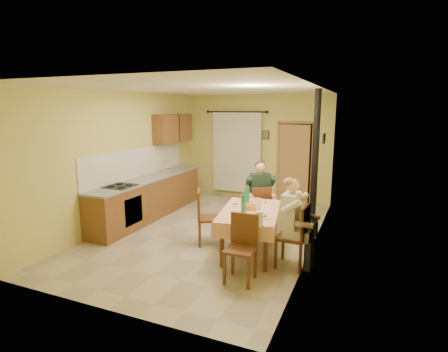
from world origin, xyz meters
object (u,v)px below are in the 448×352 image
at_px(man_far, 260,189).
at_px(man_right, 293,212).
at_px(chair_near, 241,262).
at_px(chair_left, 209,228).
at_px(stove_flue, 314,184).
at_px(chair_right, 292,249).
at_px(chair_far, 260,217).
at_px(dining_table, 250,231).

xyz_separation_m(man_far, man_right, (0.93, -1.36, 0.00)).
distance_m(chair_near, chair_left, 1.51).
xyz_separation_m(chair_near, stove_flue, (0.65, 2.27, 0.73)).
bearing_deg(chair_near, chair_left, -49.73).
relative_size(chair_near, man_right, 0.70).
relative_size(chair_left, man_right, 0.73).
bearing_deg(chair_near, chair_right, -129.78).
distance_m(chair_near, chair_right, 0.96).
bearing_deg(chair_far, chair_near, -107.07).
distance_m(dining_table, man_far, 1.22).
xyz_separation_m(chair_far, stove_flue, (1.01, 0.16, 0.74)).
bearing_deg(man_right, stove_flue, 0.51).
distance_m(chair_right, man_far, 1.76).
distance_m(chair_right, chair_left, 1.65).
height_order(dining_table, chair_far, chair_far).
relative_size(chair_near, chair_right, 0.96).
height_order(chair_far, stove_flue, stove_flue).
relative_size(chair_left, man_far, 0.73).
xyz_separation_m(chair_near, chair_right, (0.59, 0.76, 0.00)).
height_order(dining_table, man_far, man_far).
xyz_separation_m(dining_table, man_far, (-0.16, 1.11, 0.50)).
height_order(dining_table, chair_right, chair_right).
distance_m(chair_right, man_right, 0.59).
height_order(chair_far, man_far, man_far).
relative_size(man_far, man_right, 1.00).
height_order(chair_far, chair_near, chair_near).
relative_size(chair_far, man_far, 0.68).
relative_size(dining_table, chair_far, 1.80).
relative_size(chair_far, chair_right, 0.94).
bearing_deg(stove_flue, man_far, -171.41).
xyz_separation_m(chair_far, man_right, (0.92, -1.34, 0.59)).
bearing_deg(chair_far, man_far, 90.00).
bearing_deg(chair_right, man_right, 90.00).
bearing_deg(dining_table, chair_near, -88.79).
height_order(chair_far, chair_right, chair_right).
bearing_deg(chair_left, stove_flue, 98.59).
height_order(dining_table, chair_near, chair_near).
distance_m(chair_left, man_far, 1.33).
distance_m(dining_table, chair_far, 1.11).
distance_m(chair_near, man_far, 2.22).
bearing_deg(stove_flue, dining_table, -124.19).
relative_size(chair_near, chair_left, 0.96).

